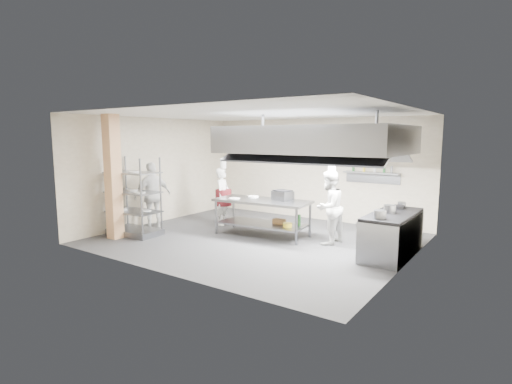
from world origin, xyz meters
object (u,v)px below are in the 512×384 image
Objects in this scene: chef_line at (329,207)px; griddle at (283,196)px; pass_rack at (133,196)px; chef_head at (223,197)px; chef_plating at (153,195)px; cooking_range at (392,236)px; island at (262,218)px; stockpot at (390,209)px.

griddle is (-1.24, 0.01, 0.17)m from chef_line.
pass_rack is 1.22× the size of chef_head.
chef_plating is (-4.60, -1.21, 0.04)m from chef_line.
chef_head is 0.94× the size of chef_line.
chef_plating is (-6.08, -1.11, 0.48)m from cooking_range.
chef_head reaches higher than griddle.
chef_head is at bearing 57.82° from pass_rack.
chef_line reaches higher than griddle.
pass_rack reaches higher than cooking_range.
chef_head is at bearing -84.96° from chef_line.
chef_line is at bearing 19.21° from pass_rack.
pass_rack is 6.21m from cooking_range.
chef_line is at bearing 2.60° from island.
cooking_range is at bearing 32.97° from stockpot.
island is at bearing 122.12° from chef_plating.
chef_head is 0.90× the size of chef_plating.
chef_head reaches higher than cooking_range.
pass_rack is 4.84m from chef_line.
island is at bearing -177.49° from cooking_range.
chef_head is (1.11, 2.18, -0.18)m from pass_rack.
chef_head is 6.61× the size of stockpot.
chef_plating reaches higher than cooking_range.
pass_rack is at bearing -162.21° from stockpot.
pass_rack is 4.24× the size of griddle.
island is 1.22× the size of pass_rack.
cooking_range is 0.57m from stockpot.
cooking_range is 8.23× the size of stockpot.
pass_rack is at bearing -57.43° from chef_line.
island is 3.16m from stockpot.
chef_line is (-1.48, 0.10, 0.43)m from cooking_range.
chef_head is 2.07m from griddle.
chef_head reaches higher than island.
chef_line is at bearing 176.20° from cooking_range.
stockpot is at bearing -3.53° from island.
cooking_range is 1.25× the size of chef_head.
chef_head is 3.30m from chef_line.
griddle is (-2.72, 0.10, 0.60)m from cooking_range.
cooking_range is at bearing -2.87° from island.
chef_plating is 3.87× the size of griddle.
griddle reaches higher than island.
cooking_range is 4.80m from chef_head.
pass_rack is 3.74m from griddle.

